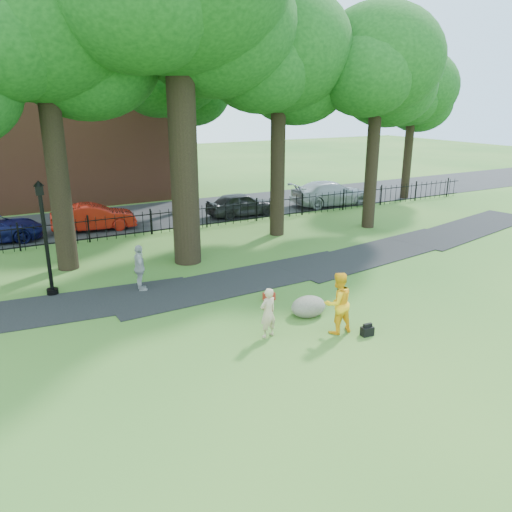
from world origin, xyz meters
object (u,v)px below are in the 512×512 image
man (338,303)px  lamppost (46,241)px  boulder (308,305)px  woman (268,313)px  red_sedan (94,217)px

man → lamppost: lamppost is taller
man → boulder: 1.51m
woman → man: size_ratio=0.81×
man → boulder: man is taller
man → boulder: (-0.04, 1.40, -0.58)m
woman → red_sedan: (-1.83, 14.73, -0.05)m
lamppost → boulder: bearing=-38.0°
woman → boulder: woman is taller
man → red_sedan: 15.88m
boulder → lamppost: 8.98m
woman → boulder: size_ratio=1.29×
woman → lamppost: size_ratio=0.37×
woman → boulder: 2.03m
man → lamppost: bearing=-44.8°
man → red_sedan: man is taller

